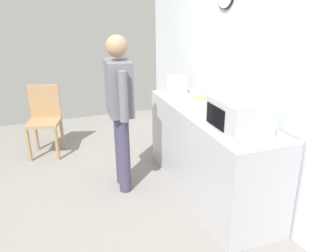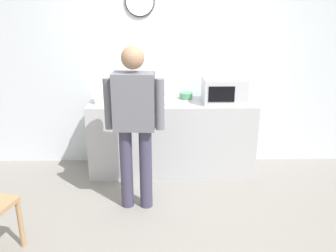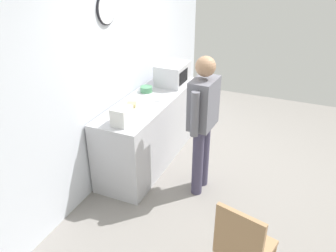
{
  "view_description": "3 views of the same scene",
  "coord_description": "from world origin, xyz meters",
  "px_view_note": "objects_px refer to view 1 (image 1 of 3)",
  "views": [
    {
      "loc": [
        2.89,
        -0.32,
        1.96
      ],
      "look_at": [
        -0.13,
        0.82,
        0.75
      ],
      "focal_mm": 35.12,
      "sensor_mm": 36.0,
      "label": 1
    },
    {
      "loc": [
        -0.09,
        -2.98,
        2.02
      ],
      "look_at": [
        -0.02,
        0.84,
        0.74
      ],
      "focal_mm": 38.05,
      "sensor_mm": 36.0,
      "label": 2
    },
    {
      "loc": [
        -3.69,
        -0.66,
        2.65
      ],
      "look_at": [
        -0.22,
        0.85,
        0.7
      ],
      "focal_mm": 36.66,
      "sensor_mm": 36.0,
      "label": 3
    }
  ],
  "objects_px": {
    "fork_utensil": "(293,139)",
    "spoon_utensil": "(192,111)",
    "person_standing": "(120,103)",
    "toaster": "(177,85)",
    "sandwich_plate": "(201,99)",
    "salad_bowl": "(232,111)",
    "wooden_chair": "(45,117)",
    "microwave": "(239,116)"
  },
  "relations": [
    {
      "from": "spoon_utensil",
      "to": "person_standing",
      "type": "xyz_separation_m",
      "value": [
        -0.34,
        -0.67,
        0.06
      ]
    },
    {
      "from": "sandwich_plate",
      "to": "person_standing",
      "type": "bearing_deg",
      "value": -91.24
    },
    {
      "from": "toaster",
      "to": "fork_utensil",
      "type": "bearing_deg",
      "value": 10.74
    },
    {
      "from": "person_standing",
      "to": "toaster",
      "type": "bearing_deg",
      "value": 116.86
    },
    {
      "from": "fork_utensil",
      "to": "person_standing",
      "type": "height_order",
      "value": "person_standing"
    },
    {
      "from": "fork_utensil",
      "to": "wooden_chair",
      "type": "height_order",
      "value": "wooden_chair"
    },
    {
      "from": "microwave",
      "to": "wooden_chair",
      "type": "distance_m",
      "value": 2.81
    },
    {
      "from": "fork_utensil",
      "to": "spoon_utensil",
      "type": "relative_size",
      "value": 1.0
    },
    {
      "from": "spoon_utensil",
      "to": "salad_bowl",
      "type": "bearing_deg",
      "value": 54.16
    },
    {
      "from": "toaster",
      "to": "spoon_utensil",
      "type": "relative_size",
      "value": 1.29
    },
    {
      "from": "salad_bowl",
      "to": "person_standing",
      "type": "relative_size",
      "value": 0.1
    },
    {
      "from": "person_standing",
      "to": "microwave",
      "type": "bearing_deg",
      "value": 38.21
    },
    {
      "from": "salad_bowl",
      "to": "fork_utensil",
      "type": "relative_size",
      "value": 0.96
    },
    {
      "from": "sandwich_plate",
      "to": "salad_bowl",
      "type": "bearing_deg",
      "value": 7.67
    },
    {
      "from": "microwave",
      "to": "toaster",
      "type": "bearing_deg",
      "value": 179.53
    },
    {
      "from": "microwave",
      "to": "spoon_utensil",
      "type": "relative_size",
      "value": 2.94
    },
    {
      "from": "fork_utensil",
      "to": "wooden_chair",
      "type": "xyz_separation_m",
      "value": [
        -2.56,
        -1.9,
        -0.4
      ]
    },
    {
      "from": "toaster",
      "to": "person_standing",
      "type": "distance_m",
      "value": 0.91
    },
    {
      "from": "toaster",
      "to": "person_standing",
      "type": "relative_size",
      "value": 0.13
    },
    {
      "from": "sandwich_plate",
      "to": "wooden_chair",
      "type": "relative_size",
      "value": 0.26
    },
    {
      "from": "toaster",
      "to": "spoon_utensil",
      "type": "xyz_separation_m",
      "value": [
        0.74,
        -0.13,
        -0.1
      ]
    },
    {
      "from": "fork_utensil",
      "to": "wooden_chair",
      "type": "relative_size",
      "value": 0.18
    },
    {
      "from": "wooden_chair",
      "to": "microwave",
      "type": "bearing_deg",
      "value": 34.64
    },
    {
      "from": "person_standing",
      "to": "wooden_chair",
      "type": "distance_m",
      "value": 1.54
    },
    {
      "from": "sandwich_plate",
      "to": "fork_utensil",
      "type": "height_order",
      "value": "sandwich_plate"
    },
    {
      "from": "person_standing",
      "to": "wooden_chair",
      "type": "height_order",
      "value": "person_standing"
    },
    {
      "from": "microwave",
      "to": "sandwich_plate",
      "type": "xyz_separation_m",
      "value": [
        -0.99,
        0.13,
        -0.13
      ]
    },
    {
      "from": "salad_bowl",
      "to": "wooden_chair",
      "type": "xyz_separation_m",
      "value": [
        -1.83,
        -1.77,
        -0.43
      ]
    },
    {
      "from": "sandwich_plate",
      "to": "fork_utensil",
      "type": "distance_m",
      "value": 1.3
    },
    {
      "from": "salad_bowl",
      "to": "fork_utensil",
      "type": "xyz_separation_m",
      "value": [
        0.73,
        0.13,
        -0.03
      ]
    },
    {
      "from": "sandwich_plate",
      "to": "spoon_utensil",
      "type": "xyz_separation_m",
      "value": [
        0.32,
        -0.25,
        -0.02
      ]
    },
    {
      "from": "fork_utensil",
      "to": "person_standing",
      "type": "relative_size",
      "value": 0.1
    },
    {
      "from": "spoon_utensil",
      "to": "wooden_chair",
      "type": "bearing_deg",
      "value": -137.78
    },
    {
      "from": "spoon_utensil",
      "to": "wooden_chair",
      "type": "relative_size",
      "value": 0.18
    },
    {
      "from": "microwave",
      "to": "toaster",
      "type": "xyz_separation_m",
      "value": [
        -1.42,
        0.01,
        -0.05
      ]
    },
    {
      "from": "person_standing",
      "to": "wooden_chair",
      "type": "bearing_deg",
      "value": -148.47
    },
    {
      "from": "fork_utensil",
      "to": "person_standing",
      "type": "distance_m",
      "value": 1.73
    },
    {
      "from": "spoon_utensil",
      "to": "sandwich_plate",
      "type": "bearing_deg",
      "value": 141.34
    },
    {
      "from": "salad_bowl",
      "to": "spoon_utensil",
      "type": "xyz_separation_m",
      "value": [
        -0.24,
        -0.33,
        -0.03
      ]
    },
    {
      "from": "salad_bowl",
      "to": "fork_utensil",
      "type": "height_order",
      "value": "salad_bowl"
    },
    {
      "from": "microwave",
      "to": "spoon_utensil",
      "type": "distance_m",
      "value": 0.7
    },
    {
      "from": "salad_bowl",
      "to": "spoon_utensil",
      "type": "distance_m",
      "value": 0.4
    }
  ]
}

